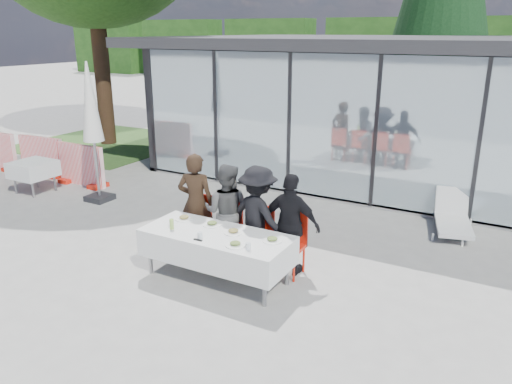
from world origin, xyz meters
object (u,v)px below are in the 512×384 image
Objects in this scene: diner_chair_b at (228,226)px; plate_b at (212,224)px; diner_a at (196,203)px; plate_d at (272,240)px; folded_eyeglasses at (198,240)px; diner_chair_a at (197,220)px; plate_c at (233,232)px; lounger at (453,217)px; plate_extra at (235,244)px; diner_b at (227,212)px; plate_a at (184,218)px; juice_bottle at (172,224)px; diner_c at (258,217)px; diner_chair_c at (259,233)px; diner_chair_d at (291,240)px; market_umbrella at (91,111)px; diner_d at (291,225)px; dining_table at (217,246)px; spare_table_left at (33,169)px.

plate_b is (0.05, -0.52, 0.24)m from diner_chair_b.
plate_d is (1.75, -0.59, -0.07)m from diner_a.
diner_chair_a is at bearing 126.17° from folded_eyeglasses.
plate_c is 0.20× the size of lounger.
diner_chair_b is at bearing 127.11° from plate_extra.
diner_b is 5.64× the size of plate_c.
plate_a is 0.89m from folded_eyeglasses.
juice_bottle is at bearing 165.04° from folded_eyeglasses.
diner_c is at bearing -129.14° from lounger.
diner_chair_b is 0.59× the size of diner_c.
plate_a is 1.80× the size of juice_bottle.
plate_c is 0.56m from folded_eyeglasses.
diner_chair_b is 1.00× the size of diner_chair_c.
diner_chair_d is at bearing 89.11° from plate_d.
lounger is at bearing -114.83° from diner_c.
plate_extra is 0.09× the size of market_umbrella.
diner_a is 0.68m from diner_chair_b.
plate_c reaches higher than lounger.
market_umbrella reaches higher than diner_d.
diner_chair_a reaches higher than plate_b.
dining_table is at bearing 38.74° from diner_d.
market_umbrella is at bearing 1.13° from diner_c.
diner_c is 10.42× the size of juice_bottle.
plate_a is (-1.06, -0.51, -0.05)m from diner_c.
plate_b is 1.09m from plate_d.
diner_b is 11.41× the size of folded_eyeglasses.
plate_extra is (-0.38, -0.39, 0.00)m from plate_d.
plate_b is at bearing 57.87° from diner_c.
diner_a reaches higher than plate_a.
lounger is at bearing 50.66° from diner_chair_c.
folded_eyeglasses is (0.68, -0.57, -0.02)m from plate_a.
diner_a is 1.84m from plate_d.
market_umbrella is (-3.42, 1.06, 1.44)m from diner_chair_a.
spare_table_left is at bearing 173.26° from diner_chair_c.
plate_a and plate_d have the same top height.
plate_a is at bearing -179.51° from plate_b.
diner_a is 5.99× the size of plate_extra.
diner_chair_c is 3.44× the size of plate_a.
plate_b is at bearing -84.70° from diner_chair_b.
diner_chair_c is 3.94m from lounger.
diner_chair_d is 3.44× the size of plate_a.
plate_b is (0.66, -0.52, 0.24)m from diner_chair_a.
diner_c is at bearing 25.64° from plate_a.
plate_a is 1.00× the size of plate_d.
spare_table_left is at bearing 168.82° from plate_d.
spare_table_left is at bearing 164.94° from plate_extra.
plate_a is 1.33m from plate_extra.
plate_a is 0.09× the size of market_umbrella.
diner_a is at bearing 140.60° from dining_table.
diner_chair_c is 1.20m from plate_a.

